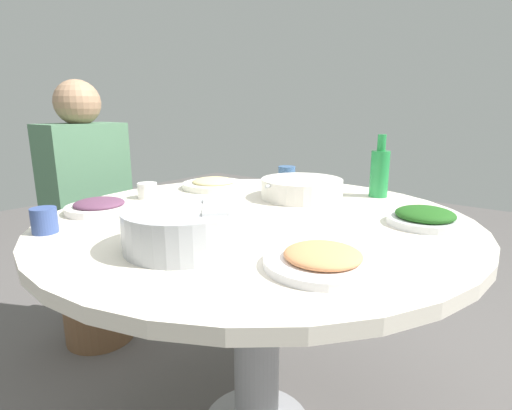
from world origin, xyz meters
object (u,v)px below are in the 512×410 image
at_px(soup_bowl, 302,189).
at_px(tea_cup_far, 287,175).
at_px(tea_cup_side, 147,191).
at_px(dish_eggplant, 99,206).
at_px(dish_noodles, 214,184).
at_px(tea_cup_near, 44,220).
at_px(round_dining_table, 257,259).
at_px(dish_shrimp, 323,259).
at_px(rice_bowl, 183,227).
at_px(stool_for_diner_left, 97,295).
at_px(diner_left, 86,184).
at_px(green_bottle, 380,172).
at_px(dish_greens, 425,217).

relative_size(soup_bowl, tea_cup_far, 4.16).
bearing_deg(tea_cup_side, dish_eggplant, -168.13).
distance_m(dish_noodles, tea_cup_near, 0.70).
relative_size(round_dining_table, dish_shrimp, 5.20).
distance_m(tea_cup_near, tea_cup_far, 0.96).
distance_m(round_dining_table, dish_noodles, 0.48).
bearing_deg(dish_noodles, dish_eggplant, 178.33).
distance_m(rice_bowl, dish_shrimp, 0.32).
distance_m(soup_bowl, stool_for_diner_left, 1.14).
distance_m(dish_eggplant, diner_left, 0.60).
height_order(soup_bowl, dish_noodles, soup_bowl).
bearing_deg(dish_shrimp, round_dining_table, 56.71).
relative_size(soup_bowl, dish_noodles, 1.23).
bearing_deg(round_dining_table, dish_noodles, 60.31).
bearing_deg(round_dining_table, stool_for_diner_left, 90.68).
distance_m(rice_bowl, dish_eggplant, 0.45).
height_order(tea_cup_near, tea_cup_side, tea_cup_near).
xyz_separation_m(round_dining_table, stool_for_diner_left, (-0.01, 0.95, -0.41)).
height_order(rice_bowl, soup_bowl, rice_bowl).
bearing_deg(tea_cup_near, soup_bowl, -21.96).
relative_size(rice_bowl, tea_cup_far, 3.71).
bearing_deg(green_bottle, dish_greens, -138.44).
bearing_deg(dish_eggplant, rice_bowl, -97.26).
height_order(round_dining_table, dish_eggplant, dish_eggplant).
bearing_deg(green_bottle, diner_left, 113.50).
distance_m(dish_greens, tea_cup_near, 1.01).
xyz_separation_m(rice_bowl, tea_cup_near, (-0.15, 0.37, -0.02)).
height_order(round_dining_table, tea_cup_side, tea_cup_side).
relative_size(round_dining_table, dish_noodles, 5.05).
bearing_deg(soup_bowl, tea_cup_side, 128.13).
xyz_separation_m(stool_for_diner_left, diner_left, (0.00, 0.00, 0.54)).
bearing_deg(diner_left, dish_noodles, -66.93).
xyz_separation_m(dish_shrimp, stool_for_diner_left, (0.22, 1.30, -0.57)).
bearing_deg(tea_cup_far, tea_cup_side, 156.33).
relative_size(round_dining_table, rice_bowl, 4.60).
distance_m(round_dining_table, tea_cup_far, 0.56).
bearing_deg(round_dining_table, tea_cup_far, 24.16).
height_order(tea_cup_side, stool_for_diner_left, tea_cup_side).
distance_m(dish_noodles, green_bottle, 0.64).
bearing_deg(tea_cup_side, tea_cup_far, -23.67).
distance_m(dish_noodles, dish_eggplant, 0.49).
bearing_deg(dish_shrimp, tea_cup_side, 77.58).
xyz_separation_m(rice_bowl, diner_left, (0.31, 0.99, -0.06)).
distance_m(dish_greens, green_bottle, 0.37).
relative_size(green_bottle, tea_cup_near, 3.39).
distance_m(rice_bowl, diner_left, 1.04).
height_order(round_dining_table, diner_left, diner_left).
height_order(dish_greens, dish_eggplant, dish_greens).
distance_m(round_dining_table, dish_shrimp, 0.44).
bearing_deg(dish_greens, green_bottle, 41.56).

